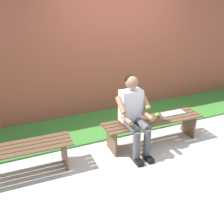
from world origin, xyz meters
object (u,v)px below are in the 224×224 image
(bench_near, at_px, (153,125))
(book_open, at_px, (173,113))
(apple, at_px, (157,115))
(person_seated, at_px, (134,113))
(bench_far, at_px, (7,156))

(bench_near, height_order, book_open, book_open)
(bench_near, height_order, apple, apple)
(apple, bearing_deg, person_seated, 16.21)
(bench_near, bearing_deg, apple, -154.11)
(bench_near, xyz_separation_m, book_open, (-0.43, -0.05, 0.11))
(bench_near, relative_size, person_seated, 1.39)
(person_seated, bearing_deg, apple, -163.79)
(bench_far, relative_size, apple, 23.52)
(bench_far, bearing_deg, book_open, -178.96)
(bench_near, relative_size, bench_far, 0.96)
(person_seated, relative_size, apple, 16.15)
(bench_near, relative_size, book_open, 4.16)
(bench_far, xyz_separation_m, apple, (-2.42, -0.05, 0.14))
(person_seated, distance_m, book_open, 0.89)
(bench_near, height_order, person_seated, person_seated)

